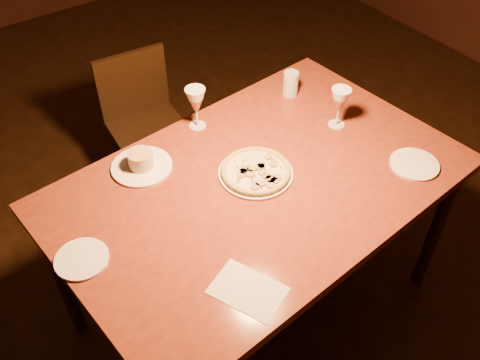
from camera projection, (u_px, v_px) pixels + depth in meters
floor at (213, 334)px, 2.49m from camera, size 7.00×7.00×0.00m
dining_table at (259, 194)px, 2.08m from camera, size 1.63×1.13×0.83m
chair_far at (145, 120)px, 2.91m from camera, size 0.43×0.43×0.81m
pizza_plate at (256, 171)px, 2.04m from camera, size 0.29×0.29×0.03m
ramekin_saucer at (141, 163)px, 2.07m from camera, size 0.24×0.24×0.08m
wine_glass_far at (196, 108)px, 2.20m from camera, size 0.08×0.08×0.19m
wine_glass_right at (339, 108)px, 2.21m from camera, size 0.08×0.08×0.18m
water_tumbler at (291, 84)px, 2.40m from camera, size 0.07×0.07×0.11m
side_plate_left at (82, 259)px, 1.76m from camera, size 0.18×0.18×0.01m
side_plate_near at (414, 164)px, 2.09m from camera, size 0.19×0.19×0.01m
menu_card at (248, 290)px, 1.67m from camera, size 0.23×0.27×0.00m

